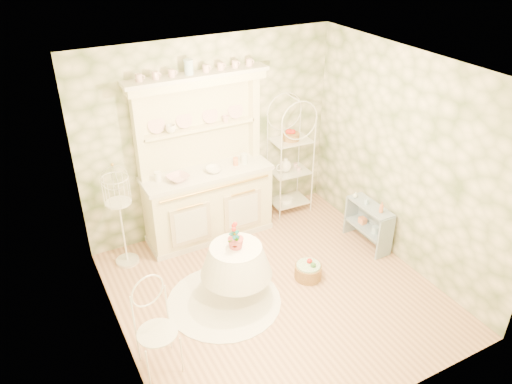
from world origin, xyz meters
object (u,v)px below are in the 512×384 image
cafe_chair (157,331)px  birdcage_stand (121,218)px  bakers_rack (290,156)px  kitchen_dresser (206,162)px  round_table (236,269)px  side_shelf (368,225)px  floor_basket (308,271)px

cafe_chair → birdcage_stand: size_ratio=0.69×
bakers_rack → cafe_chair: size_ratio=1.88×
kitchen_dresser → birdcage_stand: size_ratio=1.66×
kitchen_dresser → bakers_rack: kitchen_dresser is taller
round_table → cafe_chair: (-1.14, -0.58, 0.08)m
kitchen_dresser → round_table: bearing=-99.8°
side_shelf → birdcage_stand: (-3.03, 1.14, 0.38)m
birdcage_stand → floor_basket: (1.92, -1.38, -0.60)m
kitchen_dresser → cafe_chair: kitchen_dresser is taller
round_table → bakers_rack: bearing=41.8°
bakers_rack → kitchen_dresser: bearing=-174.6°
cafe_chair → floor_basket: 2.16m
side_shelf → round_table: size_ratio=0.91×
bakers_rack → cafe_chair: (-2.72, -2.00, -0.42)m
side_shelf → floor_basket: bearing=-171.1°
bakers_rack → birdcage_stand: size_ratio=1.30×
kitchen_dresser → side_shelf: size_ratio=3.18×
side_shelf → cafe_chair: 3.27m
cafe_chair → bakers_rack: bearing=22.2°
side_shelf → birdcage_stand: size_ratio=0.52×
kitchen_dresser → cafe_chair: (-1.37, -1.93, -0.67)m
bakers_rack → floor_basket: bearing=-110.3°
floor_basket → bakers_rack: bearing=67.2°
round_table → birdcage_stand: (-0.98, 1.26, 0.30)m
bakers_rack → round_table: bakers_rack is taller
round_table → cafe_chair: 1.28m
floor_basket → birdcage_stand: bearing=144.3°
kitchen_dresser → cafe_chair: 2.46m
kitchen_dresser → round_table: kitchen_dresser is taller
kitchen_dresser → birdcage_stand: kitchen_dresser is taller
kitchen_dresser → floor_basket: kitchen_dresser is taller
side_shelf → floor_basket: (-1.12, -0.24, -0.21)m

